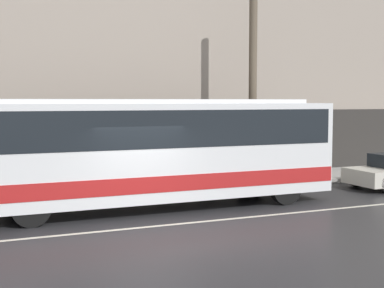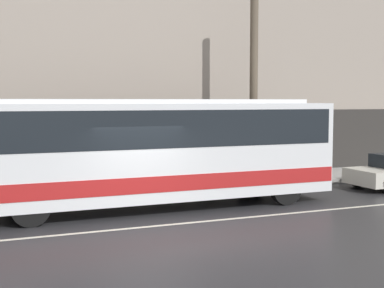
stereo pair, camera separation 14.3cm
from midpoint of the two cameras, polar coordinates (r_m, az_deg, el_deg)
ground_plane at (r=13.77m, az=-4.00°, el=-8.77°), size 60.00×60.00×0.00m
sidewalk at (r=18.97m, az=-9.32°, el=-4.85°), size 60.00×3.03×0.17m
building_facade at (r=20.64m, az=-10.65°, el=14.46°), size 60.00×0.35×13.91m
lane_stripe at (r=13.77m, az=-4.00°, el=-8.75°), size 54.00×0.14×0.01m
transit_bus at (r=15.80m, az=-4.83°, el=-0.34°), size 11.57×2.60×3.23m
utility_pole_near at (r=20.17m, az=6.80°, el=6.27°), size 0.30×0.30×7.22m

